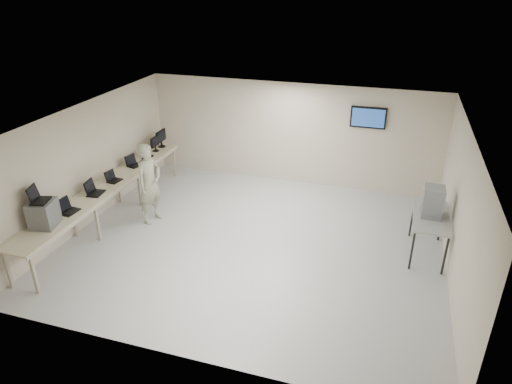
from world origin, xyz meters
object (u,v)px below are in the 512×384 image
(equipment_box, at_px, (43,214))
(side_table, at_px, (431,219))
(soldier, at_px, (150,183))
(workbench, at_px, (107,188))

(equipment_box, xyz_separation_m, side_table, (7.25, 2.62, -0.32))
(equipment_box, relative_size, soldier, 0.27)
(workbench, xyz_separation_m, equipment_box, (-0.06, -1.97, 0.34))
(workbench, height_order, side_table, side_table)
(soldier, xyz_separation_m, side_table, (6.21, 0.38, -0.12))
(soldier, relative_size, side_table, 1.26)
(workbench, xyz_separation_m, soldier, (0.98, 0.27, 0.14))
(equipment_box, relative_size, side_table, 0.35)
(soldier, bearing_deg, workbench, 119.55)
(workbench, relative_size, equipment_box, 11.33)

